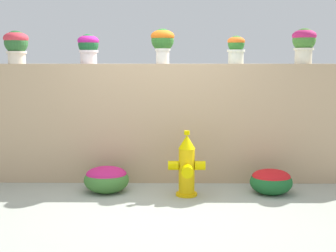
% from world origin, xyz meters
% --- Properties ---
extents(ground_plane, '(24.00, 24.00, 0.00)m').
position_xyz_m(ground_plane, '(0.00, 0.00, 0.00)').
color(ground_plane, '#9CA295').
extents(stone_wall, '(6.63, 0.28, 1.63)m').
position_xyz_m(stone_wall, '(0.00, 1.00, 0.82)').
color(stone_wall, tan).
rests_on(stone_wall, ground).
extents(potted_plant_1, '(0.33, 0.33, 0.44)m').
position_xyz_m(potted_plant_1, '(-1.95, 0.97, 1.90)').
color(potted_plant_1, beige).
rests_on(potted_plant_1, stone_wall).
extents(potted_plant_2, '(0.29, 0.29, 0.40)m').
position_xyz_m(potted_plant_2, '(-0.98, 1.01, 1.87)').
color(potted_plant_2, silver).
rests_on(potted_plant_2, stone_wall).
extents(potted_plant_3, '(0.32, 0.32, 0.47)m').
position_xyz_m(potted_plant_3, '(0.03, 0.99, 1.94)').
color(potted_plant_3, silver).
rests_on(potted_plant_3, stone_wall).
extents(potted_plant_4, '(0.24, 0.24, 0.38)m').
position_xyz_m(potted_plant_4, '(1.02, 1.01, 1.85)').
color(potted_plant_4, silver).
rests_on(potted_plant_4, stone_wall).
extents(potted_plant_5, '(0.32, 0.32, 0.47)m').
position_xyz_m(potted_plant_5, '(1.93, 1.03, 1.92)').
color(potted_plant_5, beige).
rests_on(potted_plant_5, stone_wall).
extents(fire_hydrant, '(0.46, 0.38, 0.82)m').
position_xyz_m(fire_hydrant, '(0.34, 0.30, 0.37)').
color(fire_hydrant, '#EBB90B').
rests_on(fire_hydrant, ground).
extents(flower_bush_left, '(0.58, 0.52, 0.34)m').
position_xyz_m(flower_bush_left, '(-0.69, 0.46, 0.18)').
color(flower_bush_left, '#3E7431').
rests_on(flower_bush_left, ground).
extents(flower_bush_right, '(0.54, 0.48, 0.32)m').
position_xyz_m(flower_bush_right, '(1.42, 0.41, 0.17)').
color(flower_bush_right, '#1C5C2A').
rests_on(flower_bush_right, ground).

